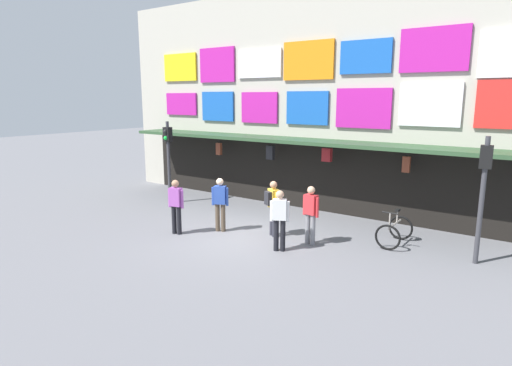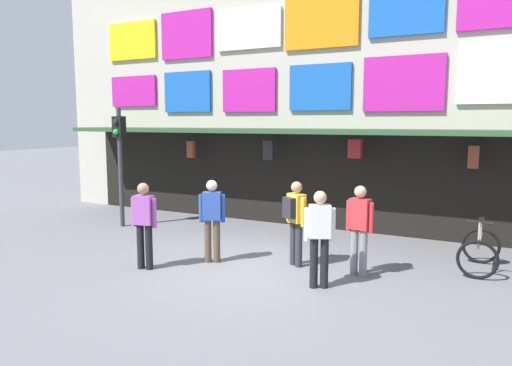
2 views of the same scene
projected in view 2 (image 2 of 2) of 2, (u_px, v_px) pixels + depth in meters
ground_plane at (247, 266)px, 9.36m from camera, size 80.00×80.00×0.00m
shopfront at (328, 80)px, 12.86m from camera, size 18.00×2.60×8.00m
traffic_light_near at (120, 148)px, 12.73m from camera, size 0.30×0.34×3.20m
bicycle_parked at (479, 251)px, 9.04m from camera, size 0.73×1.17×1.05m
pedestrian_in_purple at (295, 217)px, 9.29m from camera, size 0.48×0.46×1.68m
pedestrian_in_white at (144, 221)px, 9.10m from camera, size 0.52×0.29×1.68m
pedestrian_in_red at (359, 225)px, 8.71m from camera, size 0.53×0.27×1.68m
pedestrian_in_green at (319, 231)px, 8.07m from camera, size 0.48×0.46×1.68m
pedestrian_in_blue at (212, 216)px, 9.54m from camera, size 0.49×0.35×1.68m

